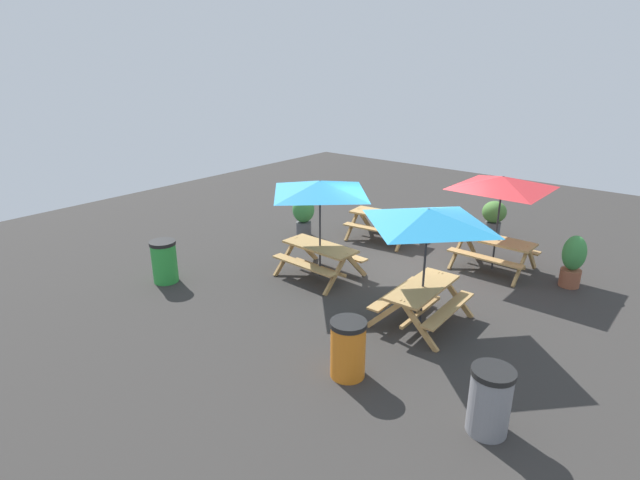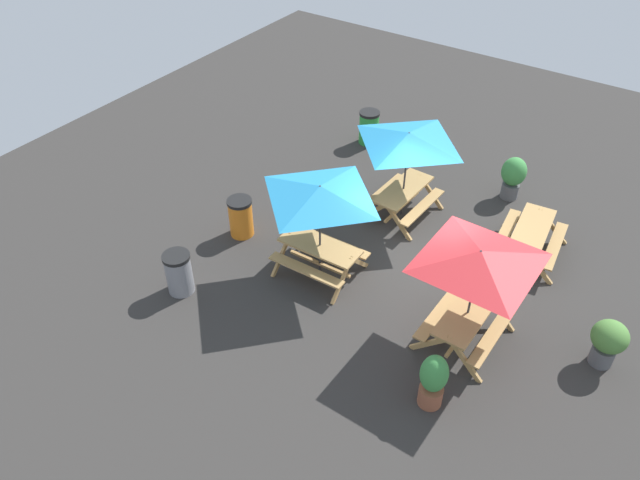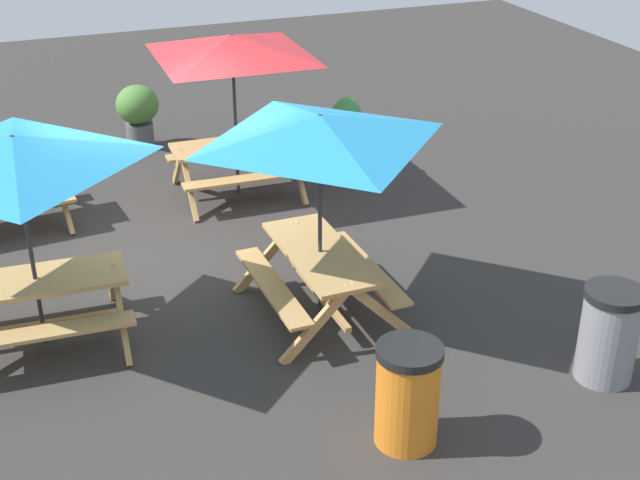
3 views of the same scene
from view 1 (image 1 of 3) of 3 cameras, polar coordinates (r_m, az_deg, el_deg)
name	(u,v)px [view 1 (image 1 of 3)]	position (r m, az deg, el deg)	size (l,w,h in m)	color
ground_plane	(404,275)	(12.02, 9.62, -4.01)	(24.00, 24.00, 0.00)	#33302D
picnic_table_0	(428,225)	(9.26, 12.20, 1.68)	(2.05, 2.05, 2.34)	tan
picnic_table_1	(320,194)	(11.17, 0.00, 5.26)	(2.09, 2.09, 2.34)	tan
picnic_table_2	(502,189)	(12.32, 20.06, 5.44)	(2.83, 2.83, 2.34)	tan
picnic_table_3	(383,220)	(14.16, 7.18, 2.28)	(1.94, 1.70, 0.81)	tan
trash_bin_green	(164,261)	(11.90, -17.36, -2.34)	(0.59, 0.59, 0.98)	green
trash_bin_gray	(490,401)	(7.41, 18.83, -16.97)	(0.59, 0.59, 0.98)	gray
trash_bin_orange	(348,349)	(8.11, 3.21, -12.29)	(0.59, 0.59, 0.98)	orange
potted_plant_0	(303,213)	(14.34, -1.90, 3.05)	(0.63, 0.63, 1.15)	#59595B
potted_plant_1	(494,216)	(15.18, 19.26, 2.66)	(0.68, 0.68, 1.02)	#59595B
potted_plant_2	(573,260)	(12.41, 26.95, -2.05)	(0.50, 0.50, 1.20)	#935138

